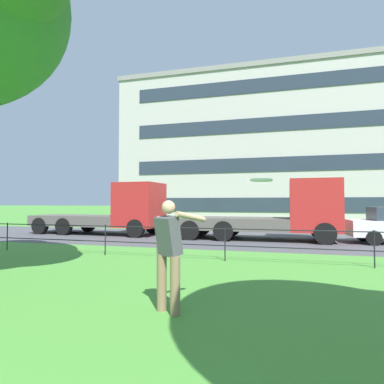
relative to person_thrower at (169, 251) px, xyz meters
name	(u,v)px	position (x,y,z in m)	size (l,w,h in m)	color
street_strip	(246,239)	(0.10, 10.53, -0.95)	(80.00, 7.59, 0.01)	#4C4C51
park_fence	(225,238)	(0.10, 4.69, -0.29)	(39.86, 0.04, 1.00)	black
person_thrower	(169,251)	(0.00, 0.00, 0.00)	(0.76, 0.69, 1.77)	#846B4C
frisbee	(261,180)	(1.49, -0.84, 1.05)	(0.35, 0.35, 0.03)	white
flatbed_truck_far_right	(115,212)	(-6.95, 10.89, 0.26)	(7.38, 2.65, 2.75)	#B22323
flatbed_truck_far_left	(280,214)	(1.66, 10.52, 0.26)	(7.33, 2.51, 2.75)	#B22323
apartment_building_background	(267,156)	(0.36, 28.22, 5.42)	(24.78, 15.70, 12.75)	#B7B2AD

